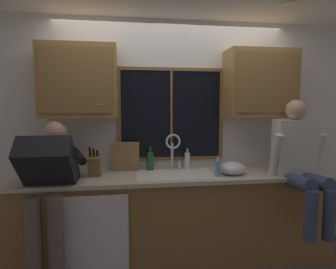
{
  "coord_description": "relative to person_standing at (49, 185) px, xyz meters",
  "views": [
    {
      "loc": [
        -0.5,
        -3.15,
        1.61
      ],
      "look_at": [
        -0.09,
        -0.3,
        1.33
      ],
      "focal_mm": 30.68,
      "sensor_mm": 36.0,
      "label": 1
    }
  ],
  "objects": [
    {
      "name": "window_frame_left",
      "position": [
        0.6,
        0.56,
        0.59
      ],
      "size": [
        0.03,
        0.02,
        0.95
      ],
      "primitive_type": "cube",
      "color": "brown"
    },
    {
      "name": "person_sitting_on_counter",
      "position": [
        2.36,
        0.01,
        0.17
      ],
      "size": [
        0.54,
        0.6,
        1.26
      ],
      "color": "#384260",
      "rests_on": "countertop"
    },
    {
      "name": "window_glass",
      "position": [
        1.17,
        0.57,
        0.59
      ],
      "size": [
        1.1,
        0.02,
        0.95
      ],
      "primitive_type": "cube",
      "color": "black"
    },
    {
      "name": "back_wall",
      "position": [
        1.17,
        0.64,
        0.34
      ],
      "size": [
        5.63,
        0.12,
        2.55
      ],
      "primitive_type": "cube",
      "color": "silver",
      "rests_on": "floor"
    },
    {
      "name": "lower_cabinet_run",
      "position": [
        1.17,
        0.29,
        -0.49
      ],
      "size": [
        3.23,
        0.58,
        0.88
      ],
      "primitive_type": "cube",
      "color": "olive",
      "rests_on": "floor"
    },
    {
      "name": "window_frame_right",
      "position": [
        1.74,
        0.56,
        0.59
      ],
      "size": [
        0.03,
        0.02,
        0.95
      ],
      "primitive_type": "cube",
      "color": "brown"
    },
    {
      "name": "knife_block",
      "position": [
        0.36,
        0.31,
        0.1
      ],
      "size": [
        0.12,
        0.18,
        0.32
      ],
      "color": "brown",
      "rests_on": "countertop"
    },
    {
      "name": "countertop",
      "position": [
        1.17,
        0.27,
        -0.03
      ],
      "size": [
        3.29,
        0.62,
        0.04
      ],
      "primitive_type": "cube",
      "color": "beige",
      "rests_on": "lower_cabinet_run"
    },
    {
      "name": "soap_dispenser",
      "position": [
        1.57,
        0.13,
        0.06
      ],
      "size": [
        0.06,
        0.07,
        0.2
      ],
      "color": "#668CCC",
      "rests_on": "countertop"
    },
    {
      "name": "mixing_bowl",
      "position": [
        1.75,
        0.2,
        0.05
      ],
      "size": [
        0.27,
        0.27,
        0.14
      ],
      "primitive_type": "ellipsoid",
      "color": "silver",
      "rests_on": "countertop"
    },
    {
      "name": "bottle_green_glass",
      "position": [
        1.33,
        0.47,
        0.09
      ],
      "size": [
        0.06,
        0.06,
        0.25
      ],
      "color": "silver",
      "rests_on": "countertop"
    },
    {
      "name": "window_frame_bottom",
      "position": [
        1.17,
        0.56,
        0.1
      ],
      "size": [
        1.17,
        0.02,
        0.04
      ],
      "primitive_type": "cube",
      "color": "brown"
    },
    {
      "name": "cutting_board",
      "position": [
        0.66,
        0.49,
        0.15
      ],
      "size": [
        0.3,
        0.09,
        0.32
      ],
      "primitive_type": "cube",
      "rotation": [
        0.21,
        0.0,
        0.0
      ],
      "color": "#997047",
      "rests_on": "countertop"
    },
    {
      "name": "sink",
      "position": [
        1.17,
        0.28,
        -0.11
      ],
      "size": [
        0.8,
        0.46,
        0.21
      ],
      "color": "white",
      "rests_on": "lower_cabinet_run"
    },
    {
      "name": "dishwasher_front",
      "position": [
        0.38,
        -0.03,
        -0.48
      ],
      "size": [
        0.6,
        0.02,
        0.74
      ],
      "primitive_type": "cube",
      "color": "white"
    },
    {
      "name": "upper_cabinet_left",
      "position": [
        0.21,
        0.41,
        0.93
      ],
      "size": [
        0.75,
        0.36,
        0.72
      ],
      "color": "#9E703D"
    },
    {
      "name": "bottle_tall_clear",
      "position": [
        0.93,
        0.52,
        0.09
      ],
      "size": [
        0.07,
        0.07,
        0.26
      ],
      "color": "#1E592D",
      "rests_on": "countertop"
    },
    {
      "name": "upper_cabinet_right",
      "position": [
        2.12,
        0.41,
        0.93
      ],
      "size": [
        0.75,
        0.36,
        0.72
      ],
      "color": "#9E703D"
    },
    {
      "name": "window_mullion_center",
      "position": [
        1.17,
        0.56,
        0.59
      ],
      "size": [
        0.02,
        0.02,
        0.95
      ],
      "primitive_type": "cube",
      "color": "brown"
    },
    {
      "name": "window_frame_top",
      "position": [
        1.17,
        0.56,
        1.08
      ],
      "size": [
        1.17,
        0.02,
        0.04
      ],
      "primitive_type": "cube",
      "color": "brown"
    },
    {
      "name": "person_standing",
      "position": [
        0.0,
        0.0,
        0.0
      ],
      "size": [
        0.53,
        0.72,
        1.48
      ],
      "color": "#595147",
      "rests_on": "floor"
    },
    {
      "name": "faucet",
      "position": [
        1.18,
        0.46,
        0.24
      ],
      "size": [
        0.18,
        0.09,
        0.4
      ],
      "color": "silver",
      "rests_on": "countertop"
    },
    {
      "name": "ceiling_downlight_right",
      "position": [
        2.14,
        -0.02,
        1.61
      ],
      "size": [
        0.14,
        0.14,
        0.01
      ],
      "primitive_type": "cylinder",
      "color": "#FFEAB2"
    }
  ]
}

